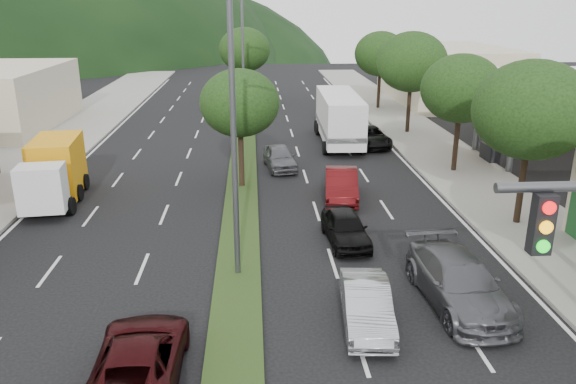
{
  "coord_description": "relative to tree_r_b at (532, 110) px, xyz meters",
  "views": [
    {
      "loc": [
        0.64,
        -10.02,
        9.19
      ],
      "look_at": [
        1.98,
        11.14,
        2.01
      ],
      "focal_mm": 35.0,
      "sensor_mm": 36.0,
      "label": 1
    }
  ],
  "objects": [
    {
      "name": "sidewalk_right",
      "position": [
        0.5,
        13.0,
        -4.96
      ],
      "size": [
        5.0,
        90.0,
        0.15
      ],
      "primitive_type": "cube",
      "color": "gray",
      "rests_on": "ground"
    },
    {
      "name": "sidewalk_left",
      "position": [
        -25.0,
        13.0,
        -4.96
      ],
      "size": [
        6.0,
        90.0,
        0.15
      ],
      "primitive_type": "cube",
      "color": "gray",
      "rests_on": "ground"
    },
    {
      "name": "median",
      "position": [
        -12.0,
        16.0,
        -4.98
      ],
      "size": [
        1.6,
        56.0,
        0.12
      ],
      "primitive_type": "cube",
      "color": "#243B15",
      "rests_on": "ground"
    },
    {
      "name": "gas_canopy",
      "position": [
        7.0,
        10.0,
        -0.39
      ],
      "size": [
        12.2,
        8.2,
        5.25
      ],
      "color": "silver",
      "rests_on": "ground"
    },
    {
      "name": "bldg_right_far",
      "position": [
        7.5,
        32.0,
        -2.44
      ],
      "size": [
        10.0,
        16.0,
        5.2
      ],
      "primitive_type": "cube",
      "color": "beige",
      "rests_on": "ground"
    },
    {
      "name": "tree_r_b",
      "position": [
        0.0,
        0.0,
        0.0
      ],
      "size": [
        4.8,
        4.8,
        6.94
      ],
      "color": "black",
      "rests_on": "sidewalk_right"
    },
    {
      "name": "tree_r_c",
      "position": [
        0.0,
        8.0,
        -0.29
      ],
      "size": [
        4.4,
        4.4,
        6.48
      ],
      "color": "black",
      "rests_on": "sidewalk_right"
    },
    {
      "name": "tree_r_d",
      "position": [
        0.0,
        18.0,
        0.14
      ],
      "size": [
        5.0,
        5.0,
        7.17
      ],
      "color": "black",
      "rests_on": "sidewalk_right"
    },
    {
      "name": "tree_r_e",
      "position": [
        0.0,
        28.0,
        -0.14
      ],
      "size": [
        4.6,
        4.6,
        6.71
      ],
      "color": "black",
      "rests_on": "sidewalk_right"
    },
    {
      "name": "tree_med_near",
      "position": [
        -12.0,
        6.0,
        -0.61
      ],
      "size": [
        4.0,
        4.0,
        6.02
      ],
      "color": "black",
      "rests_on": "median"
    },
    {
      "name": "tree_med_far",
      "position": [
        -12.0,
        32.0,
        -0.03
      ],
      "size": [
        4.8,
        4.8,
        6.94
      ],
      "color": "black",
      "rests_on": "median"
    },
    {
      "name": "streetlight_near",
      "position": [
        -11.79,
        -4.0,
        0.55
      ],
      "size": [
        2.6,
        0.25,
        10.0
      ],
      "color": "#47494C",
      "rests_on": "ground"
    },
    {
      "name": "streetlight_mid",
      "position": [
        -11.79,
        21.0,
        0.55
      ],
      "size": [
        2.6,
        0.25,
        10.0
      ],
      "color": "#47494C",
      "rests_on": "ground"
    },
    {
      "name": "sedan_silver",
      "position": [
        -8.09,
        -7.45,
        -4.39
      ],
      "size": [
        1.7,
        4.02,
        1.29
      ],
      "primitive_type": "imported",
      "rotation": [
        0.0,
        0.0,
        -0.09
      ],
      "color": "#A5A7AC",
      "rests_on": "ground"
    },
    {
      "name": "suv_maroon",
      "position": [
        -14.36,
        -9.79,
        -4.37
      ],
      "size": [
        2.24,
        4.79,
        1.33
      ],
      "primitive_type": "imported",
      "rotation": [
        0.0,
        0.0,
        3.15
      ],
      "color": "black",
      "rests_on": "ground"
    },
    {
      "name": "car_queue_a",
      "position": [
        -7.74,
        -1.42,
        -4.39
      ],
      "size": [
        1.78,
        3.9,
        1.3
      ],
      "primitive_type": "imported",
      "rotation": [
        0.0,
        0.0,
        0.06
      ],
      "color": "black",
      "rests_on": "ground"
    },
    {
      "name": "car_queue_b",
      "position": [
        -4.93,
        -6.42,
        -4.26
      ],
      "size": [
        2.54,
        5.46,
        1.54
      ],
      "primitive_type": "imported",
      "rotation": [
        0.0,
        0.0,
        0.07
      ],
      "color": "#4F4F54",
      "rests_on": "ground"
    },
    {
      "name": "car_queue_c",
      "position": [
        -7.1,
        3.88,
        -4.31
      ],
      "size": [
        2.08,
        4.58,
        1.46
      ],
      "primitive_type": "imported",
      "rotation": [
        0.0,
        0.0,
        -0.12
      ],
      "color": "#4E0D0F",
      "rests_on": "ground"
    },
    {
      "name": "car_queue_d",
      "position": [
        -3.52,
        14.43,
        -4.39
      ],
      "size": [
        2.45,
        4.77,
        1.29
      ],
      "primitive_type": "imported",
      "rotation": [
        0.0,
        0.0,
        0.07
      ],
      "color": "black",
      "rests_on": "ground"
    },
    {
      "name": "car_queue_e",
      "position": [
        -9.85,
        9.43,
        -4.37
      ],
      "size": [
        2.1,
        4.11,
        1.34
      ],
      "primitive_type": "imported",
      "rotation": [
        0.0,
        0.0,
        0.13
      ],
      "color": "#54555A",
      "rests_on": "ground"
    },
    {
      "name": "box_truck",
      "position": [
        -20.97,
        4.61,
        -3.66
      ],
      "size": [
        2.8,
        6.09,
        2.91
      ],
      "rotation": [
        0.0,
        0.0,
        3.25
      ],
      "color": "silver",
      "rests_on": "ground"
    },
    {
      "name": "motorhome",
      "position": [
        -5.49,
        15.47,
        -3.26
      ],
      "size": [
        2.98,
        8.78,
        3.34
      ],
      "rotation": [
        0.0,
        0.0,
        -0.03
      ],
      "color": "white",
      "rests_on": "ground"
    }
  ]
}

